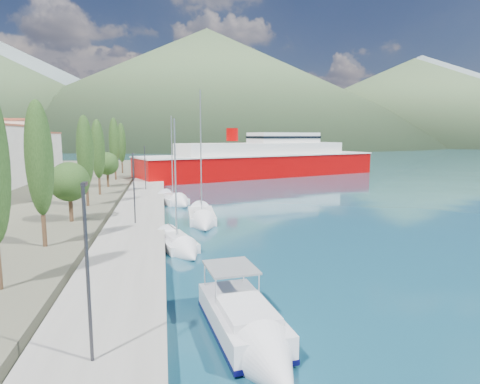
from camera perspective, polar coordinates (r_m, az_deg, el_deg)
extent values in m
plane|color=navy|center=(140.12, -8.21, 4.56)|extent=(1400.00, 1400.00, 0.00)
cube|color=gray|center=(46.48, -13.82, -2.04)|extent=(5.00, 88.00, 0.80)
cone|color=slate|center=(709.75, -3.90, 14.66)|extent=(760.00, 760.00, 180.00)
cone|color=slate|center=(754.80, 24.18, 12.06)|extent=(640.00, 640.00, 140.00)
cone|color=#435A37|center=(425.13, -4.65, 14.68)|extent=(480.00, 480.00, 115.00)
cone|color=#435A37|center=(481.79, 23.30, 11.79)|extent=(420.00, 420.00, 90.00)
cube|color=beige|center=(79.01, -29.82, 5.07)|extent=(9.00, 13.00, 10.00)
cube|color=#9E5138|center=(79.01, -30.09, 8.80)|extent=(9.20, 13.20, 0.30)
cube|color=silver|center=(89.52, -27.51, 4.81)|extent=(9.00, 10.00, 8.00)
cube|color=#9E5138|center=(89.45, -27.69, 7.47)|extent=(9.20, 10.20, 0.30)
cylinder|color=#47301E|center=(31.01, -26.07, -4.98)|extent=(0.30, 0.30, 2.21)
ellipsoid|color=#254218|center=(30.35, -26.66, 4.32)|extent=(1.80, 1.80, 7.85)
cylinder|color=#47301E|center=(38.96, -22.90, -2.29)|extent=(0.36, 0.36, 2.19)
sphere|color=#254218|center=(38.61, -23.10, 1.36)|extent=(3.50, 3.50, 3.50)
cylinder|color=#47301E|center=(46.80, -20.86, -0.55)|extent=(0.30, 0.30, 2.16)
ellipsoid|color=#254218|center=(46.36, -21.17, 5.47)|extent=(1.80, 1.80, 7.67)
cylinder|color=#47301E|center=(55.24, -19.34, 0.75)|extent=(0.30, 0.30, 2.14)
ellipsoid|color=#254218|center=(54.88, -19.57, 5.79)|extent=(1.80, 1.80, 7.58)
cylinder|color=#47301E|center=(63.23, -18.27, 1.67)|extent=(0.36, 0.36, 2.12)
sphere|color=#254218|center=(63.02, -18.37, 3.85)|extent=(3.40, 3.40, 3.40)
cylinder|color=#47301E|center=(73.19, -17.28, 2.62)|extent=(0.30, 0.30, 2.36)
ellipsoid|color=#254218|center=(72.91, -17.45, 6.81)|extent=(1.80, 1.80, 8.35)
cylinder|color=#47301E|center=(85.20, -16.38, 3.33)|extent=(0.30, 0.30, 2.23)
ellipsoid|color=#254218|center=(84.96, -16.52, 6.75)|extent=(1.80, 1.80, 7.92)
cylinder|color=#2D2D33|center=(14.35, -20.84, -11.04)|extent=(0.12, 0.12, 6.00)
cube|color=#2D2D33|center=(13.94, -21.28, 1.06)|extent=(0.15, 0.50, 0.12)
cylinder|color=#2D2D33|center=(35.62, -14.84, 0.43)|extent=(0.12, 0.12, 6.00)
cube|color=#2D2D33|center=(35.61, -14.99, 5.27)|extent=(0.15, 0.50, 0.12)
cylinder|color=#2D2D33|center=(57.93, -13.34, 3.33)|extent=(0.12, 0.12, 6.00)
cube|color=#2D2D33|center=(58.02, -13.43, 6.30)|extent=(0.15, 0.50, 0.12)
cube|color=#070533|center=(18.13, 0.20, -19.59)|extent=(2.81, 6.06, 0.66)
cube|color=silver|center=(17.79, 0.20, -17.45)|extent=(3.09, 6.38, 1.03)
cube|color=#070533|center=(18.00, 0.20, -18.80)|extent=(3.14, 6.46, 0.21)
cube|color=silver|center=(16.86, 0.99, -16.49)|extent=(2.26, 3.20, 0.38)
cube|color=slate|center=(18.62, -1.33, -10.65)|extent=(2.41, 2.77, 0.09)
cone|color=silver|center=(14.66, 5.16, -24.35)|extent=(2.75, 3.25, 2.44)
cube|color=silver|center=(31.10, -9.14, -7.20)|extent=(3.39, 5.65, 0.84)
cube|color=silver|center=(30.63, -8.98, -6.34)|extent=(1.78, 2.37, 0.33)
cylinder|color=silver|center=(29.86, -9.17, 1.71)|extent=(0.12, 0.12, 8.92)
cone|color=silver|center=(27.99, -7.21, -8.89)|extent=(2.70, 2.92, 2.16)
cube|color=silver|center=(40.48, -5.49, -3.51)|extent=(2.77, 7.00, 0.97)
cube|color=silver|center=(39.91, -5.47, -2.72)|extent=(1.61, 2.82, 0.38)
cylinder|color=silver|center=(39.24, -5.58, 5.62)|extent=(0.12, 0.12, 11.92)
cone|color=silver|center=(36.17, -5.11, -4.90)|extent=(2.62, 3.32, 2.49)
cube|color=silver|center=(51.02, -9.65, -1.17)|extent=(4.20, 6.30, 0.99)
cube|color=silver|center=(50.56, -9.52, -0.49)|extent=(2.16, 2.68, 0.39)
cylinder|color=silver|center=(50.08, -9.65, 4.96)|extent=(0.12, 0.12, 9.95)
cone|color=silver|center=(47.57, -8.19, -1.81)|extent=(3.25, 3.36, 2.54)
cube|color=#A10102|center=(82.83, 3.19, 3.61)|extent=(51.95, 26.85, 4.95)
cube|color=silver|center=(82.67, 3.21, 5.32)|extent=(52.39, 27.27, 0.27)
cube|color=silver|center=(82.63, 3.21, 6.06)|extent=(36.33, 19.93, 2.65)
cube|color=silver|center=(85.60, 6.23, 7.69)|extent=(15.73, 10.93, 2.12)
cylinder|color=#A10102|center=(78.93, -1.12, 8.16)|extent=(2.30, 2.30, 2.48)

